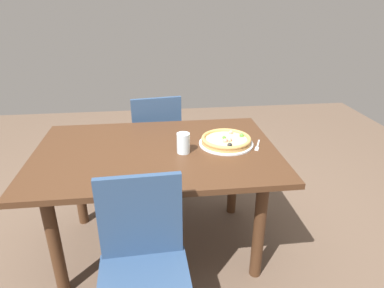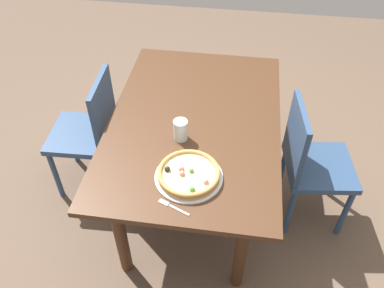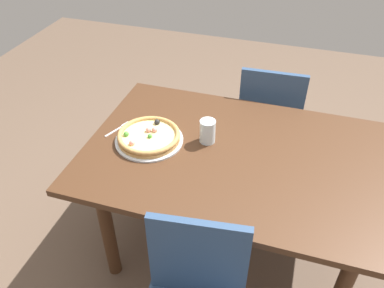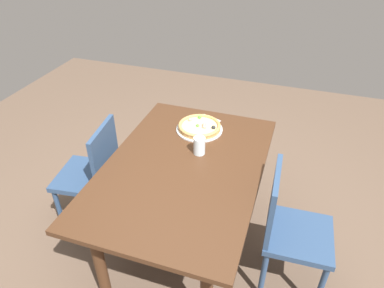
{
  "view_description": "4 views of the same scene",
  "coord_description": "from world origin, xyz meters",
  "px_view_note": "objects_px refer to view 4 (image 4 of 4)",
  "views": [
    {
      "loc": [
        0.0,
        1.85,
        1.59
      ],
      "look_at": [
        -0.22,
        -0.02,
        0.75
      ],
      "focal_mm": 31.29,
      "sensor_mm": 36.0,
      "label": 1
    },
    {
      "loc": [
        -1.72,
        -0.23,
        2.21
      ],
      "look_at": [
        -0.22,
        -0.02,
        0.75
      ],
      "focal_mm": 36.96,
      "sensor_mm": 36.0,
      "label": 2
    },
    {
      "loc": [
        0.23,
        -1.44,
        1.93
      ],
      "look_at": [
        -0.22,
        -0.02,
        0.75
      ],
      "focal_mm": 36.59,
      "sensor_mm": 36.0,
      "label": 3
    },
    {
      "loc": [
        1.64,
        0.61,
        2.11
      ],
      "look_at": [
        -0.22,
        -0.02,
        0.75
      ],
      "focal_mm": 32.73,
      "sensor_mm": 36.0,
      "label": 4
    }
  ],
  "objects_px": {
    "dining_table": "(184,177)",
    "chair_near": "(93,173)",
    "fork": "(213,118)",
    "pizza": "(200,126)",
    "chair_far": "(289,228)",
    "drinking_glass": "(199,146)",
    "plate": "(199,129)"
  },
  "relations": [
    {
      "from": "dining_table",
      "to": "plate",
      "type": "distance_m",
      "value": 0.45
    },
    {
      "from": "drinking_glass",
      "to": "pizza",
      "type": "bearing_deg",
      "value": -162.87
    },
    {
      "from": "pizza",
      "to": "drinking_glass",
      "type": "bearing_deg",
      "value": 17.13
    },
    {
      "from": "chair_near",
      "to": "plate",
      "type": "relative_size",
      "value": 2.6
    },
    {
      "from": "pizza",
      "to": "fork",
      "type": "height_order",
      "value": "pizza"
    },
    {
      "from": "plate",
      "to": "pizza",
      "type": "height_order",
      "value": "pizza"
    },
    {
      "from": "drinking_glass",
      "to": "plate",
      "type": "bearing_deg",
      "value": -162.77
    },
    {
      "from": "dining_table",
      "to": "chair_near",
      "type": "height_order",
      "value": "chair_near"
    },
    {
      "from": "chair_far",
      "to": "plate",
      "type": "distance_m",
      "value": 0.93
    },
    {
      "from": "chair_near",
      "to": "chair_far",
      "type": "xyz_separation_m",
      "value": [
        0.08,
        1.41,
        0.0
      ]
    },
    {
      "from": "chair_near",
      "to": "drinking_glass",
      "type": "distance_m",
      "value": 0.83
    },
    {
      "from": "fork",
      "to": "chair_far",
      "type": "bearing_deg",
      "value": -23.13
    },
    {
      "from": "chair_far",
      "to": "pizza",
      "type": "xyz_separation_m",
      "value": [
        -0.52,
        -0.73,
        0.27
      ]
    },
    {
      "from": "pizza",
      "to": "fork",
      "type": "relative_size",
      "value": 1.97
    },
    {
      "from": "dining_table",
      "to": "drinking_glass",
      "type": "relative_size",
      "value": 12.08
    },
    {
      "from": "chair_near",
      "to": "pizza",
      "type": "relative_size",
      "value": 2.84
    },
    {
      "from": "chair_near",
      "to": "fork",
      "type": "distance_m",
      "value": 0.99
    },
    {
      "from": "pizza",
      "to": "drinking_glass",
      "type": "height_order",
      "value": "drinking_glass"
    },
    {
      "from": "drinking_glass",
      "to": "chair_far",
      "type": "bearing_deg",
      "value": 69.53
    },
    {
      "from": "fork",
      "to": "drinking_glass",
      "type": "relative_size",
      "value": 1.31
    },
    {
      "from": "fork",
      "to": "pizza",
      "type": "bearing_deg",
      "value": -82.92
    },
    {
      "from": "fork",
      "to": "drinking_glass",
      "type": "xyz_separation_m",
      "value": [
        0.46,
        0.03,
        0.06
      ]
    },
    {
      "from": "plate",
      "to": "fork",
      "type": "bearing_deg",
      "value": 164.08
    },
    {
      "from": "chair_near",
      "to": "chair_far",
      "type": "distance_m",
      "value": 1.41
    },
    {
      "from": "dining_table",
      "to": "fork",
      "type": "relative_size",
      "value": 9.24
    },
    {
      "from": "dining_table",
      "to": "pizza",
      "type": "bearing_deg",
      "value": -175.96
    },
    {
      "from": "chair_near",
      "to": "pizza",
      "type": "xyz_separation_m",
      "value": [
        -0.44,
        0.67,
        0.27
      ]
    },
    {
      "from": "drinking_glass",
      "to": "fork",
      "type": "bearing_deg",
      "value": -176.02
    },
    {
      "from": "chair_near",
      "to": "fork",
      "type": "bearing_deg",
      "value": -56.43
    },
    {
      "from": "chair_near",
      "to": "drinking_glass",
      "type": "relative_size",
      "value": 7.3
    },
    {
      "from": "dining_table",
      "to": "drinking_glass",
      "type": "xyz_separation_m",
      "value": [
        -0.16,
        0.05,
        0.16
      ]
    },
    {
      "from": "chair_far",
      "to": "drinking_glass",
      "type": "bearing_deg",
      "value": -112.84
    }
  ]
}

